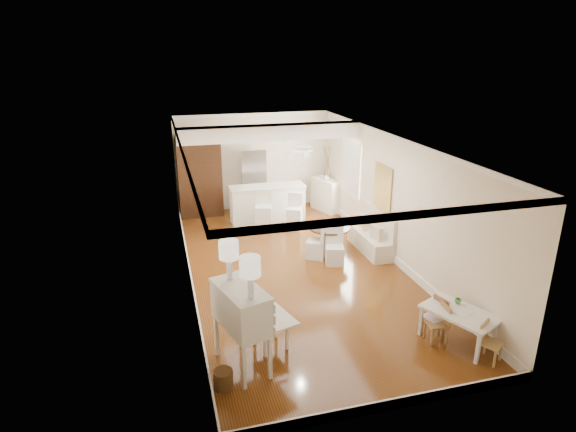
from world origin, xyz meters
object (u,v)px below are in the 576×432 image
secretary_bureau (242,328)px  fridge (266,180)px  wicker_basket (223,379)px  kids_table (458,327)px  kids_chair_b (434,317)px  pantry_cabinet (200,176)px  sideboard (327,195)px  gustavian_armchair (270,323)px  kids_chair_a (437,323)px  breakfast_counter (267,204)px  bar_stool_left (263,211)px  slip_chair_far (316,241)px  dining_table (329,240)px  slip_chair_near (335,246)px  kids_chair_c (491,343)px  bar_stool_right (294,212)px

secretary_bureau → fridge: size_ratio=0.74×
wicker_basket → kids_table: (3.84, 0.11, 0.15)m
kids_chair_b → pantry_cabinet: 7.91m
sideboard → gustavian_armchair: bearing=-136.1°
kids_table → sideboard: sideboard is taller
kids_chair_a → kids_chair_b: size_ratio=0.99×
breakfast_counter → bar_stool_left: size_ratio=1.94×
pantry_cabinet → fridge: (1.90, -0.03, -0.25)m
slip_chair_far → pantry_cabinet: 4.40m
wicker_basket → fridge: (2.35, 7.60, 0.76)m
dining_table → wicker_basket: bearing=-126.8°
dining_table → kids_table: bearing=-78.8°
kids_table → bar_stool_left: bar_stool_left is taller
secretary_bureau → dining_table: secretary_bureau is taller
slip_chair_near → slip_chair_far: bearing=139.9°
kids_chair_c → bar_stool_left: 6.76m
wicker_basket → slip_chair_near: (2.97, 3.49, 0.27)m
slip_chair_near → kids_chair_a: bearing=-65.2°
pantry_cabinet → kids_chair_a: bearing=-67.4°
gustavian_armchair → kids_table: (2.97, -0.67, -0.15)m
slip_chair_near → slip_chair_far: slip_chair_near is taller
fridge → sideboard: bearing=-17.5°
kids_chair_a → kids_chair_c: bearing=41.3°
bar_stool_right → secretary_bureau: bearing=-88.8°
slip_chair_far → sideboard: bearing=-173.7°
pantry_cabinet → sideboard: size_ratio=2.34×
kids_table → secretary_bureau: bearing=175.2°
wicker_basket → bar_stool_left: 6.27m
kids_chair_b → pantry_cabinet: pantry_cabinet is taller
secretary_bureau → bar_stool_right: 5.85m
kids_table → kids_chair_b: (-0.27, 0.30, 0.05)m
slip_chair_far → sideboard: size_ratio=0.84×
kids_table → bar_stool_right: (-1.15, 5.66, 0.20)m
kids_chair_b → bar_stool_right: size_ratio=0.69×
breakfast_counter → fridge: fridge is taller
breakfast_counter → sideboard: bearing=15.1°
dining_table → slip_chair_far: slip_chair_far is taller
kids_chair_b → bar_stool_left: 5.79m
bar_stool_right → fridge: bearing=125.3°
slip_chair_far → fridge: (-0.33, 3.69, 0.49)m
fridge → sideboard: size_ratio=1.83×
gustavian_armchair → sideboard: size_ratio=0.88×
kids_chair_a → fridge: (-1.18, 7.35, 0.57)m
gustavian_armchair → fridge: fridge is taller
kids_chair_a → slip_chair_far: 3.76m
secretary_bureau → pantry_cabinet: bearing=72.6°
dining_table → fridge: fridge is taller
kids_chair_c → fridge: 8.25m
slip_chair_near → fridge: 4.19m
gustavian_armchair → sideboard: sideboard is taller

